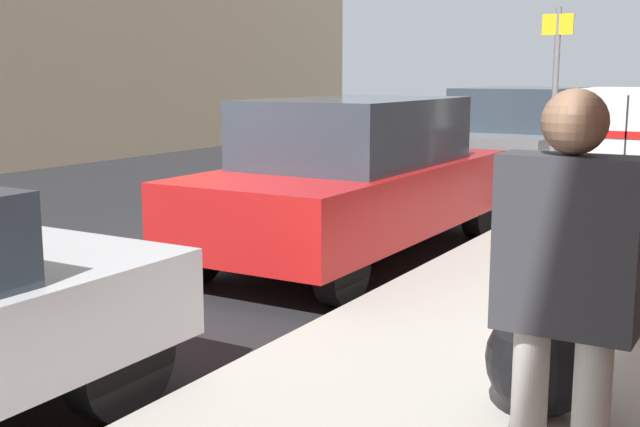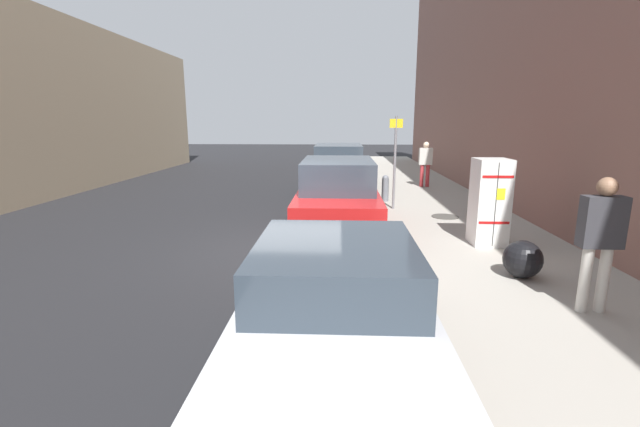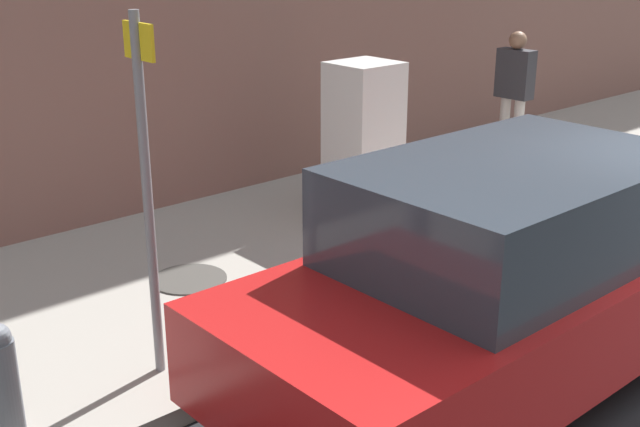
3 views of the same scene
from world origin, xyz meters
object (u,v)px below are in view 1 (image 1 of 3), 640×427
at_px(parked_suv_red, 355,177).
at_px(pedestrian_walking_far, 566,289).
at_px(street_sign_post, 554,106).
at_px(trash_bag, 542,360).
at_px(parked_suv_gray, 520,137).
at_px(fire_hydrant, 564,181).
at_px(discarded_refrigerator, 629,208).

bearing_deg(parked_suv_red, pedestrian_walking_far, 125.81).
height_order(street_sign_post, parked_suv_red, street_sign_post).
bearing_deg(trash_bag, street_sign_post, -75.68).
distance_m(parked_suv_gray, parked_suv_red, 6.07).
relative_size(fire_hydrant, pedestrian_walking_far, 0.46).
relative_size(discarded_refrigerator, trash_bag, 2.86).
bearing_deg(discarded_refrigerator, parked_suv_gray, -67.91).
bearing_deg(street_sign_post, parked_suv_gray, -68.58).
distance_m(fire_hydrant, parked_suv_red, 3.53).
bearing_deg(fire_hydrant, street_sign_post, 95.56).
distance_m(street_sign_post, parked_suv_red, 2.67).
xyz_separation_m(street_sign_post, parked_suv_red, (1.59, 2.02, -0.72)).
bearing_deg(parked_suv_gray, street_sign_post, 111.42).
bearing_deg(trash_bag, parked_suv_gray, -72.58).
bearing_deg(parked_suv_gray, pedestrian_walking_far, 107.43).
relative_size(trash_bag, pedestrian_walking_far, 0.34).
bearing_deg(parked_suv_gray, trash_bag, 107.42).
height_order(fire_hydrant, parked_suv_red, parked_suv_red).
bearing_deg(parked_suv_red, discarded_refrigerator, 154.10).
xyz_separation_m(fire_hydrant, parked_suv_red, (1.48, 3.19, 0.31)).
bearing_deg(fire_hydrant, trash_bag, 102.80).
relative_size(discarded_refrigerator, parked_suv_gray, 0.36).
xyz_separation_m(street_sign_post, fire_hydrant, (0.11, -1.18, -1.04)).
bearing_deg(trash_bag, fire_hydrant, -77.20).
xyz_separation_m(discarded_refrigerator, street_sign_post, (1.48, -3.51, 0.59)).
xyz_separation_m(street_sign_post, pedestrian_walking_far, (-1.78, 6.70, -0.40)).
bearing_deg(discarded_refrigerator, pedestrian_walking_far, 95.47).
bearing_deg(trash_bag, pedestrian_walking_far, 107.53).
bearing_deg(parked_suv_gray, parked_suv_red, 90.00).
xyz_separation_m(trash_bag, parked_suv_red, (2.98, -3.44, 0.43)).
distance_m(street_sign_post, pedestrian_walking_far, 6.94).
xyz_separation_m(discarded_refrigerator, parked_suv_gray, (3.07, -7.57, -0.12)).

